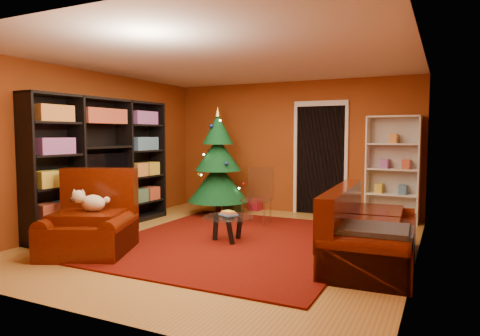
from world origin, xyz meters
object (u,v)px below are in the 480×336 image
at_px(rug, 236,241).
at_px(armchair, 88,220).
at_px(coffee_table, 228,229).
at_px(sofa, 373,225).
at_px(gift_box_red, 255,205).
at_px(christmas_tree, 218,162).
at_px(white_bookshelf, 393,169).
at_px(acrylic_chair, 257,200).
at_px(dog, 93,203).
at_px(gift_box_green, 232,207).
at_px(media_unit, 102,164).

bearing_deg(rug, armchair, -136.30).
relative_size(rug, coffee_table, 5.22).
bearing_deg(sofa, gift_box_red, 43.11).
distance_m(christmas_tree, white_bookshelf, 3.21).
distance_m(gift_box_red, white_bookshelf, 2.79).
relative_size(christmas_tree, acrylic_chair, 2.35).
bearing_deg(dog, white_bookshelf, 26.06).
bearing_deg(christmas_tree, gift_box_green, 23.80).
distance_m(dog, coffee_table, 1.89).
bearing_deg(christmas_tree, dog, -92.83).
bearing_deg(sofa, media_unit, 87.59).
height_order(rug, gift_box_red, gift_box_red).
height_order(armchair, sofa, sofa).
xyz_separation_m(rug, armchair, (-1.45, -1.39, 0.43)).
distance_m(media_unit, sofa, 4.34).
bearing_deg(white_bookshelf, media_unit, -144.92).
relative_size(gift_box_green, acrylic_chair, 0.30).
relative_size(gift_box_red, sofa, 0.11).
height_order(gift_box_green, acrylic_chair, acrylic_chair).
bearing_deg(armchair, dog, 45.00).
xyz_separation_m(gift_box_green, white_bookshelf, (2.89, 0.59, 0.81)).
height_order(armchair, coffee_table, armchair).
relative_size(white_bookshelf, acrylic_chair, 2.17).
bearing_deg(acrylic_chair, media_unit, -153.24).
bearing_deg(media_unit, coffee_table, 5.18).
bearing_deg(coffee_table, white_bookshelf, 52.55).
xyz_separation_m(media_unit, acrylic_chair, (2.18, 1.34, -0.62)).
xyz_separation_m(rug, dog, (-1.42, -1.32, 0.65)).
bearing_deg(white_bookshelf, gift_box_green, -165.61).
distance_m(gift_box_green, armchair, 3.33).
bearing_deg(gift_box_green, media_unit, -122.77).
bearing_deg(dog, armchair, -135.00).
bearing_deg(armchair, sofa, -2.90).
distance_m(white_bookshelf, acrylic_chair, 2.48).
relative_size(christmas_tree, gift_box_red, 9.21).
distance_m(white_bookshelf, dog, 5.04).
xyz_separation_m(rug, gift_box_red, (-0.80, 2.51, 0.10)).
bearing_deg(media_unit, dog, -48.44).
height_order(rug, sofa, sofa).
bearing_deg(coffee_table, armchair, -135.86).
bearing_deg(dog, sofa, -3.75).
xyz_separation_m(coffee_table, acrylic_chair, (-0.09, 1.23, 0.25)).
height_order(christmas_tree, armchair, christmas_tree).
xyz_separation_m(gift_box_green, dog, (-0.40, -3.22, 0.52)).
xyz_separation_m(gift_box_red, acrylic_chair, (0.62, -1.34, 0.33)).
height_order(media_unit, white_bookshelf, media_unit).
height_order(rug, dog, dog).
bearing_deg(white_bookshelf, acrylic_chair, -144.28).
height_order(media_unit, acrylic_chair, media_unit).
distance_m(rug, sofa, 1.99).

